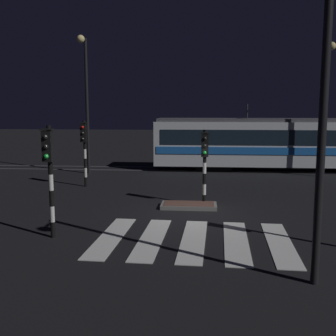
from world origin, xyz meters
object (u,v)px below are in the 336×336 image
Objects in this scene: traffic_light_corner_far_left at (84,143)px; street_lamp_trackside_left at (86,90)px; traffic_light_corner_near_left at (49,165)px; street_lamp_near_kerb at (328,82)px; street_lamp_trackside_right at (325,94)px; tram at (286,143)px; traffic_light_median_centre at (205,156)px.

street_lamp_trackside_left reaches higher than traffic_light_corner_far_left.
traffic_light_corner_near_left is at bearing -80.75° from traffic_light_corner_far_left.
traffic_light_corner_far_left is at bearing -75.96° from street_lamp_trackside_left.
street_lamp_trackside_left is 1.15× the size of street_lamp_near_kerb.
street_lamp_trackside_right is 4.05m from tram.
street_lamp_trackside_right is at bearing 74.32° from street_lamp_near_kerb.
street_lamp_near_kerb reaches higher than traffic_light_median_centre.
tram is (5.09, 9.88, -0.25)m from traffic_light_median_centre.
street_lamp_near_kerb is at bearing -98.73° from tram.
traffic_light_median_centre is at bearing 44.99° from traffic_light_corner_near_left.
tram is (2.66, 17.34, -2.63)m from street_lamp_near_kerb.
traffic_light_median_centre is at bearing -31.28° from traffic_light_corner_far_left.
traffic_light_median_centre is 11.12m from tram.
street_lamp_near_kerb is (-4.19, -14.94, -0.25)m from street_lamp_trackside_right.
traffic_light_corner_far_left is 0.45× the size of street_lamp_trackside_right.
traffic_light_corner_far_left is 0.20× the size of tram.
street_lamp_near_kerb is (2.43, -7.45, 2.38)m from traffic_light_median_centre.
traffic_light_corner_near_left is at bearing -132.87° from street_lamp_trackside_right.
traffic_light_corner_far_left is 0.97× the size of traffic_light_corner_near_left.
traffic_light_corner_near_left is at bearing 157.46° from street_lamp_near_kerb.
traffic_light_median_centre is at bearing -117.25° from tram.
street_lamp_trackside_right is 13.50m from street_lamp_trackside_left.
street_lamp_trackside_right is 0.44× the size of tram.
traffic_light_corner_far_left is at bearing -150.10° from tram.
street_lamp_trackside_left reaches higher than street_lamp_trackside_right.
traffic_light_median_centre is 10.33m from street_lamp_trackside_right.
street_lamp_trackside_left reaches higher than tram.
street_lamp_trackside_left is at bearing 121.80° from street_lamp_near_kerb.
traffic_light_corner_near_left is at bearing -135.01° from traffic_light_median_centre.
street_lamp_trackside_right is 15.52m from street_lamp_near_kerb.
street_lamp_trackside_right reaches higher than street_lamp_near_kerb.
street_lamp_near_kerb is (6.98, -2.90, 2.15)m from traffic_light_corner_near_left.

